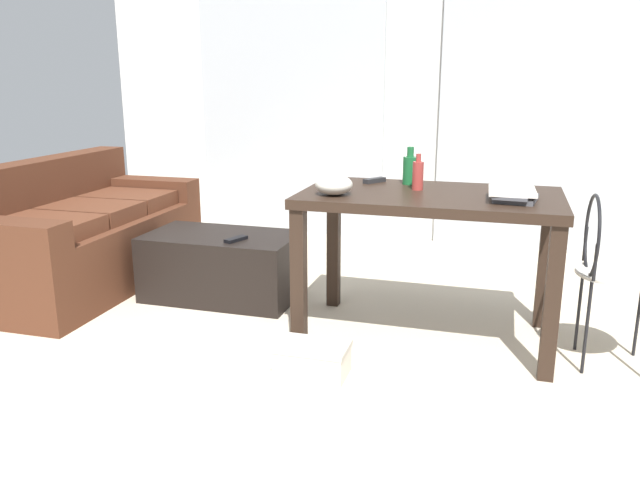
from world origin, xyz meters
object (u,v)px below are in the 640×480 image
Objects in this scene: coffee_table at (222,266)px; craft_table at (430,215)px; scissors at (521,189)px; book_stack at (514,195)px; tv_remote_primary at (236,239)px; bottle_near at (410,169)px; wire_chair at (606,260)px; couch at (80,237)px; bowl at (334,185)px; bottle_far at (418,175)px; shoebox at (312,359)px; tv_remote_on_table at (374,180)px.

coffee_table is 0.72× the size of craft_table.
book_stack is at bearing -96.70° from scissors.
tv_remote_primary is (-1.15, 0.15, -0.25)m from craft_table.
craft_table is at bearing -58.11° from bottle_near.
craft_table is at bearing 174.28° from wire_chair.
scissors is at bearing -0.23° from couch.
coffee_table is 9.84× the size of scissors.
coffee_table is at bearing 151.35° from bowl.
bowl is (-1.29, -0.11, 0.31)m from wire_chair.
bowl is at bearing -28.65° from coffee_table.
couch is 8.39× the size of bottle_near.
wire_chair is 1.33m from bowl.
craft_table is 0.52m from bowl.
bottle_near is at bearing 112.37° from bottle_far.
craft_table reaches higher than shoebox.
scissors is at bearing 0.93° from bottle_near.
scissors is (1.74, -0.03, 0.58)m from coffee_table.
tv_remote_on_table is (-0.19, 0.00, -0.07)m from bottle_near.
bowl is 1.97× the size of scissors.
coffee_table is at bearing 179.03° from scissors.
craft_table is 6.35× the size of bottle_near.
scissors reaches higher than craft_table.
book_stack reaches higher than craft_table.
tv_remote_primary is at bearing 133.18° from shoebox.
bottle_near reaches higher than coffee_table.
tv_remote_on_table reaches higher than shoebox.
tv_remote_on_table is (-0.34, 0.23, 0.13)m from craft_table.
scissors is at bearing 25.87° from bowl.
bowl is 1.30× the size of tv_remote_on_table.
shoebox is (-0.89, -0.84, -0.71)m from scissors.
coffee_table is at bearing 134.59° from shoebox.
tv_remote_on_table is at bearing -179.31° from scissors.
book_stack is (1.71, -0.37, 0.61)m from coffee_table.
book_stack reaches higher than tv_remote_primary.
tv_remote_on_table is at bearing 145.69° from craft_table.
bowl reaches higher than wire_chair.
tv_remote_on_table is (-1.17, 0.31, 0.27)m from wire_chair.
wire_chair is at bearing -9.38° from coffee_table.
bottle_near is at bearing 70.08° from shoebox.
bottle_near is 0.60× the size of shoebox.
tv_remote_primary is at bearing 173.29° from wire_chair.
tv_remote_on_table reaches higher than tv_remote_primary.
wire_chair is 4.46× the size of bowl.
scissors is at bearing 140.66° from wire_chair.
wire_chair is 1.08m from bottle_near.
coffee_table is 6.50× the size of tv_remote_on_table.
bottle_far is at bearing 170.47° from wire_chair.
scissors is (0.44, 0.24, 0.12)m from craft_table.
coffee_table is at bearing 178.08° from bottle_near.
bowl is at bearing -173.59° from book_stack.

